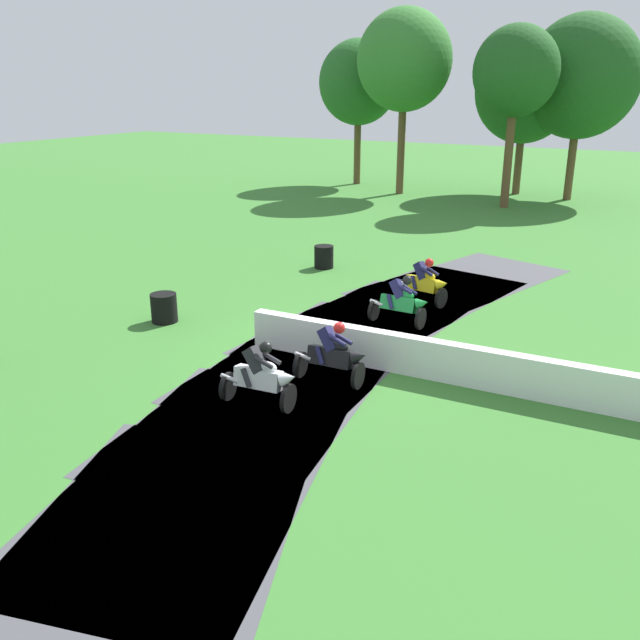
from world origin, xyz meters
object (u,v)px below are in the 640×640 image
object	(u,v)px
motorcycle_trailing_black	(334,354)
motorcycle_lead_yellow	(424,282)
motorcycle_chase_green	(401,302)
motorcycle_fourth_white	(262,376)
tire_stack_mid_a	(164,308)
tire_stack_near	(324,257)

from	to	relation	value
motorcycle_trailing_black	motorcycle_lead_yellow	bearing A→B (deg)	91.91
motorcycle_chase_green	motorcycle_lead_yellow	bearing A→B (deg)	92.36
motorcycle_lead_yellow	motorcycle_chase_green	distance (m)	2.03
motorcycle_lead_yellow	motorcycle_fourth_white	distance (m)	8.05
motorcycle_trailing_black	motorcycle_fourth_white	world-z (taller)	motorcycle_fourth_white
motorcycle_trailing_black	tire_stack_mid_a	size ratio (longest dim) A/B	2.10
motorcycle_trailing_black	tire_stack_near	size ratio (longest dim) A/B	2.10
tire_stack_mid_a	motorcycle_trailing_black	bearing A→B (deg)	-12.49
motorcycle_lead_yellow	motorcycle_trailing_black	size ratio (longest dim) A/B	1.02
motorcycle_lead_yellow	motorcycle_chase_green	world-z (taller)	motorcycle_lead_yellow
motorcycle_trailing_black	motorcycle_chase_green	bearing A→B (deg)	91.70
motorcycle_fourth_white	tire_stack_mid_a	size ratio (longest dim) A/B	2.10
motorcycle_chase_green	motorcycle_fourth_white	world-z (taller)	motorcycle_fourth_white
motorcycle_lead_yellow	motorcycle_trailing_black	xyz separation A→B (m)	(0.21, -6.30, -0.01)
motorcycle_chase_green	motorcycle_trailing_black	size ratio (longest dim) A/B	1.01
motorcycle_lead_yellow	tire_stack_mid_a	bearing A→B (deg)	-139.02
tire_stack_near	tire_stack_mid_a	world-z (taller)	same
motorcycle_trailing_black	tire_stack_mid_a	distance (m)	6.09
motorcycle_fourth_white	tire_stack_mid_a	xyz separation A→B (m)	(-5.20, 3.05, -0.26)
tire_stack_near	tire_stack_mid_a	size ratio (longest dim) A/B	1.00
tire_stack_mid_a	motorcycle_fourth_white	bearing A→B (deg)	-30.38
motorcycle_fourth_white	tire_stack_near	world-z (taller)	motorcycle_fourth_white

